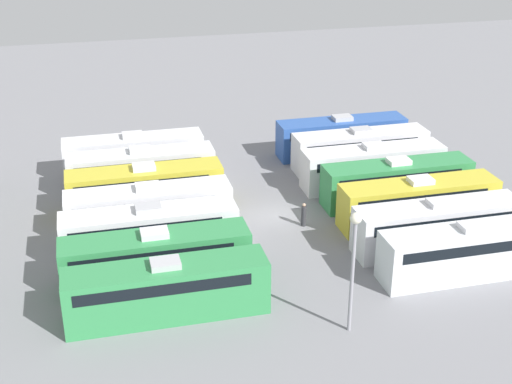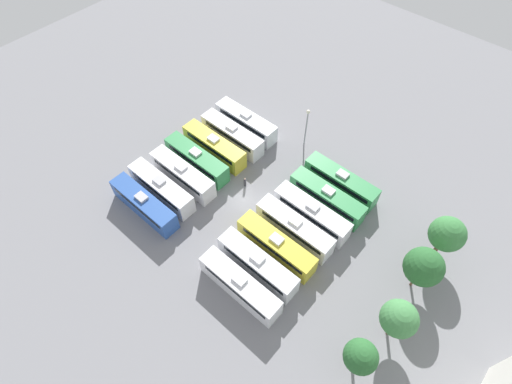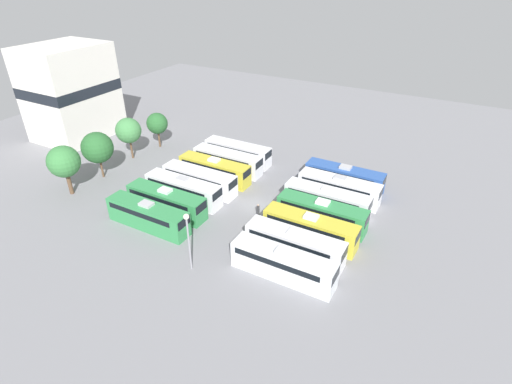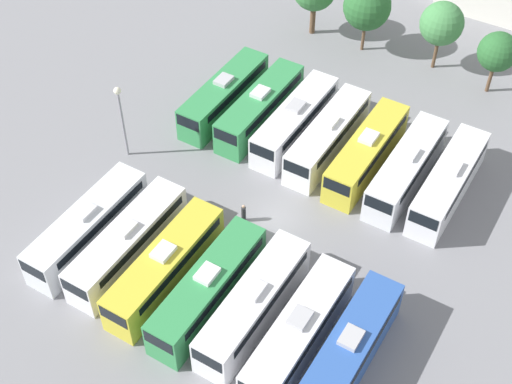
% 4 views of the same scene
% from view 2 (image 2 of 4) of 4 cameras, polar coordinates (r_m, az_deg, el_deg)
% --- Properties ---
extents(ground_plane, '(122.09, 122.09, 0.00)m').
position_cam_2_polar(ground_plane, '(56.55, -1.81, -1.02)').
color(ground_plane, gray).
extents(bus_0, '(2.57, 11.09, 3.44)m').
position_cam_2_polar(bus_0, '(64.51, -1.42, 9.97)').
color(bus_0, silver).
rests_on(bus_0, ground_plane).
extents(bus_1, '(2.57, 11.09, 3.44)m').
position_cam_2_polar(bus_1, '(62.59, -3.40, 8.20)').
color(bus_1, silver).
rests_on(bus_1, ground_plane).
extents(bus_2, '(2.57, 11.09, 3.44)m').
position_cam_2_polar(bus_2, '(61.09, -5.97, 6.55)').
color(bus_2, gold).
rests_on(bus_2, ground_plane).
extents(bus_3, '(2.57, 11.09, 3.44)m').
position_cam_2_polar(bus_3, '(59.59, -8.44, 4.64)').
color(bus_3, '#338C4C').
rests_on(bus_3, ground_plane).
extents(bus_4, '(2.57, 11.09, 3.44)m').
position_cam_2_polar(bus_4, '(58.08, -10.43, 2.53)').
color(bus_4, silver).
rests_on(bus_4, ground_plane).
extents(bus_5, '(2.57, 11.09, 3.44)m').
position_cam_2_polar(bus_5, '(57.13, -13.35, 0.59)').
color(bus_5, silver).
rests_on(bus_5, ground_plane).
extents(bus_6, '(2.57, 11.09, 3.44)m').
position_cam_2_polar(bus_6, '(56.03, -15.69, -1.66)').
color(bus_6, '#2D56A8').
rests_on(bus_6, ground_plane).
extents(bus_7, '(2.57, 11.09, 3.44)m').
position_cam_2_polar(bus_7, '(57.55, 12.04, 1.49)').
color(bus_7, '#338C4C').
rests_on(bus_7, ground_plane).
extents(bus_8, '(2.57, 11.09, 3.44)m').
position_cam_2_polar(bus_8, '(55.44, 10.12, -0.78)').
color(bus_8, '#338C4C').
rests_on(bus_8, ground_plane).
extents(bus_9, '(2.57, 11.09, 3.44)m').
position_cam_2_polar(bus_9, '(53.61, 7.98, -3.03)').
color(bus_9, silver).
rests_on(bus_9, ground_plane).
extents(bus_10, '(2.57, 11.09, 3.44)m').
position_cam_2_polar(bus_10, '(52.11, 5.54, -5.11)').
color(bus_10, white).
rests_on(bus_10, ground_plane).
extents(bus_11, '(2.57, 11.09, 3.44)m').
position_cam_2_polar(bus_11, '(50.62, 2.93, -7.63)').
color(bus_11, gold).
rests_on(bus_11, ground_plane).
extents(bus_12, '(2.57, 11.09, 3.44)m').
position_cam_2_polar(bus_12, '(49.35, 0.25, -10.25)').
color(bus_12, silver).
rests_on(bus_12, ground_plane).
extents(bus_13, '(2.57, 11.09, 3.44)m').
position_cam_2_polar(bus_13, '(48.22, -2.27, -13.15)').
color(bus_13, silver).
rests_on(bus_13, ground_plane).
extents(worker_person, '(0.36, 0.36, 1.70)m').
position_cam_2_polar(worker_person, '(57.37, -1.59, 1.40)').
color(worker_person, '#333338').
rests_on(worker_person, ground_plane).
extents(light_pole, '(0.60, 0.60, 6.96)m').
position_cam_2_polar(light_pole, '(60.52, 7.30, 9.97)').
color(light_pole, gray).
rests_on(light_pole, ground_plane).
extents(tree_0, '(4.35, 4.35, 7.15)m').
position_cam_2_polar(tree_0, '(52.75, 25.64, -5.45)').
color(tree_0, brown).
rests_on(tree_0, ground_plane).
extents(tree_1, '(4.57, 4.57, 7.10)m').
position_cam_2_polar(tree_1, '(49.48, 22.84, -9.83)').
color(tree_1, brown).
rests_on(tree_1, ground_plane).
extents(tree_2, '(4.06, 4.06, 6.84)m').
position_cam_2_polar(tree_2, '(45.91, 19.76, -16.67)').
color(tree_2, brown).
rests_on(tree_2, ground_plane).
extents(tree_3, '(3.58, 3.58, 6.10)m').
position_cam_2_polar(tree_3, '(44.12, 14.73, -21.79)').
color(tree_3, brown).
rests_on(tree_3, ground_plane).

